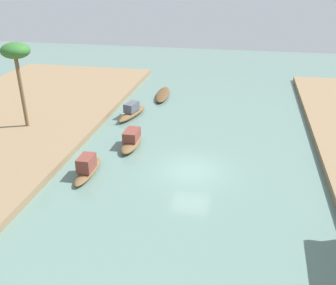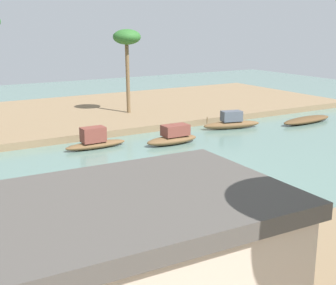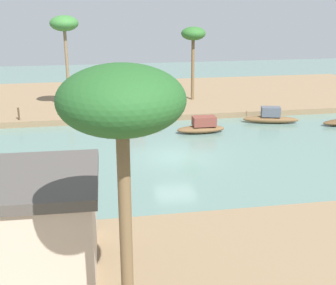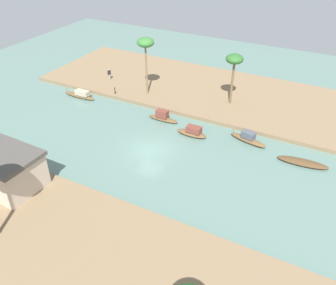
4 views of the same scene
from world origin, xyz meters
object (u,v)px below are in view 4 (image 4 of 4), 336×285
(mooring_post, at_px, (115,91))
(riverside_building, at_px, (3,168))
(sampan_with_tall_canopy, at_px, (80,95))
(palm_tree_left_far, at_px, (146,44))
(sampan_foreground, at_px, (192,132))
(sampan_with_red_awning, at_px, (303,162))
(sampan_upstream_small, at_px, (163,117))
(person_on_near_bank, at_px, (109,75))
(palm_tree_left_near, at_px, (234,61))
(sampan_downstream_large, at_px, (248,139))

(mooring_post, height_order, riverside_building, riverside_building)
(sampan_with_tall_canopy, height_order, palm_tree_left_far, palm_tree_left_far)
(sampan_foreground, relative_size, mooring_post, 3.64)
(sampan_with_red_awning, relative_size, riverside_building, 0.70)
(sampan_upstream_small, distance_m, mooring_post, 9.13)
(sampan_with_tall_canopy, relative_size, sampan_foreground, 1.40)
(mooring_post, xyz_separation_m, palm_tree_left_far, (-3.75, -2.16, 6.28))
(mooring_post, bearing_deg, sampan_with_tall_canopy, 29.65)
(sampan_with_tall_canopy, distance_m, riverside_building, 19.07)
(sampan_with_tall_canopy, relative_size, person_on_near_bank, 3.05)
(sampan_with_tall_canopy, xyz_separation_m, person_on_near_bank, (-0.60, -5.95, 0.80))
(person_on_near_bank, xyz_separation_m, mooring_post, (-3.46, 3.64, -0.28))
(mooring_post, distance_m, palm_tree_left_near, 16.20)
(person_on_near_bank, height_order, mooring_post, person_on_near_bank)
(sampan_with_red_awning, bearing_deg, palm_tree_left_far, -20.13)
(sampan_with_tall_canopy, height_order, person_on_near_bank, person_on_near_bank)
(sampan_foreground, height_order, palm_tree_left_near, palm_tree_left_near)
(sampan_with_tall_canopy, relative_size, palm_tree_left_near, 0.76)
(sampan_with_red_awning, height_order, palm_tree_left_far, palm_tree_left_far)
(sampan_foreground, distance_m, palm_tree_left_near, 10.58)
(sampan_downstream_large, bearing_deg, riverside_building, 59.75)
(sampan_foreground, height_order, riverside_building, riverside_building)
(sampan_upstream_small, bearing_deg, sampan_with_tall_canopy, -1.72)
(person_on_near_bank, relative_size, palm_tree_left_far, 0.21)
(sampan_downstream_large, relative_size, palm_tree_left_near, 0.69)
(sampan_foreground, bearing_deg, sampan_with_tall_canopy, -6.01)
(sampan_upstream_small, relative_size, person_on_near_bank, 2.40)
(palm_tree_left_near, xyz_separation_m, palm_tree_left_far, (10.87, 2.56, 1.15))
(palm_tree_left_far, bearing_deg, riverside_building, 85.91)
(sampan_with_red_awning, bearing_deg, riverside_building, 30.75)
(sampan_with_tall_canopy, xyz_separation_m, sampan_downstream_large, (-23.33, 0.20, 0.03))
(sampan_upstream_small, height_order, sampan_with_red_awning, sampan_upstream_small)
(sampan_with_tall_canopy, bearing_deg, sampan_foreground, 174.54)
(sampan_upstream_small, xyz_separation_m, sampan_downstream_large, (-10.54, -0.11, -0.03))
(sampan_with_tall_canopy, bearing_deg, riverside_building, 109.65)
(sampan_foreground, xyz_separation_m, mooring_post, (13.34, -4.15, 0.48))
(sampan_with_tall_canopy, distance_m, sampan_with_red_awning, 29.47)
(sampan_upstream_small, bearing_deg, riverside_building, 69.18)
(person_on_near_bank, height_order, riverside_building, riverside_building)
(sampan_foreground, xyz_separation_m, palm_tree_left_far, (9.59, -6.31, 6.76))
(person_on_near_bank, bearing_deg, mooring_post, -116.58)
(palm_tree_left_near, xyz_separation_m, riverside_building, (12.47, 24.97, -3.85))
(sampan_foreground, height_order, palm_tree_left_far, palm_tree_left_far)
(riverside_building, bearing_deg, mooring_post, -82.31)
(mooring_post, height_order, palm_tree_left_far, palm_tree_left_far)
(palm_tree_left_near, distance_m, riverside_building, 28.18)
(sampan_foreground, distance_m, palm_tree_left_far, 13.33)
(sampan_upstream_small, bearing_deg, palm_tree_left_far, -44.15)
(sampan_with_red_awning, xyz_separation_m, palm_tree_left_far, (21.61, -6.12, 6.99))
(sampan_with_red_awning, height_order, sampan_foreground, sampan_foreground)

